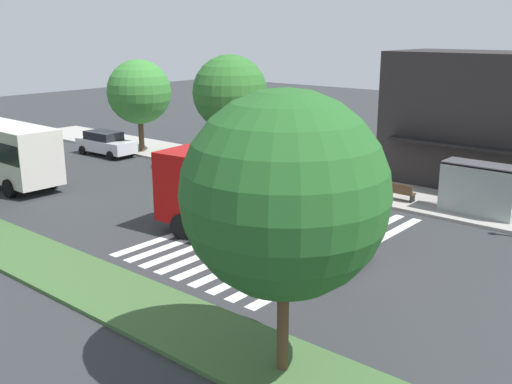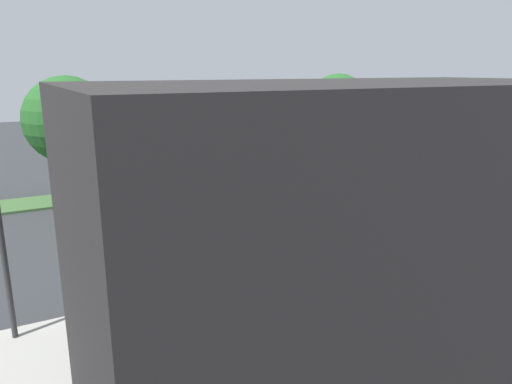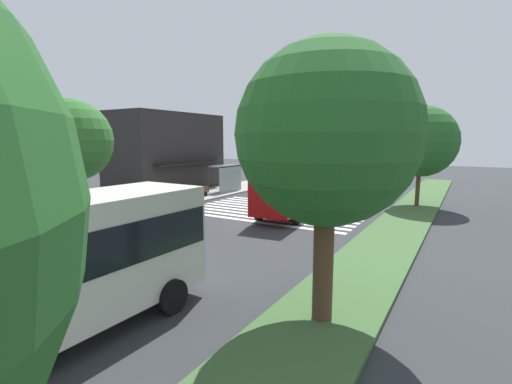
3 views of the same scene
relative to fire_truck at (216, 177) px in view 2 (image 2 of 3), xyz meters
name	(u,v)px [view 2 (image 2 of 3)]	position (x,y,z in m)	size (l,w,h in m)	color
ground_plane	(275,214)	(-2.88, 1.39, -2.09)	(120.00, 120.00, 0.00)	#2D3033
sidewalk	(394,272)	(-2.88, 10.53, -2.02)	(60.00, 4.64, 0.14)	#9E9B93
median_strip	(215,182)	(-2.88, -6.94, -2.02)	(60.00, 3.00, 0.14)	#3D6033
crosswalk	(232,220)	(-0.26, 1.39, -2.08)	(7.65, 12.28, 0.01)	silver
fire_truck	(216,177)	(0.00, 0.00, 0.00)	(9.72, 3.42, 3.79)	#A50C0C
parked_car_mid	(431,210)	(-8.71, 7.01, -1.23)	(4.53, 2.25, 1.66)	#474C51
transit_bus	(435,147)	(-18.59, -1.68, 0.00)	(10.07, 3.02, 3.53)	silver
bus_stop_shelter	(184,258)	(5.32, 9.51, -0.20)	(3.50, 1.40, 2.46)	#4C4C51
bench_near_shelter	(289,272)	(1.32, 9.53, -1.50)	(1.60, 0.50, 0.90)	#4C3823
storefront_building	(351,259)	(3.65, 15.65, 1.68)	(11.25, 6.42, 7.54)	#282626
sidewalk_tree_west	(500,133)	(-10.24, 9.21, 2.84)	(4.64, 4.64, 7.13)	#513823
median_tree_far_west	(421,107)	(-22.47, -6.94, 2.47)	(3.96, 3.96, 6.41)	#513823
median_tree_west	(338,105)	(-13.40, -6.94, 2.99)	(4.72, 4.72, 7.33)	#513823
median_tree_center	(68,120)	(6.39, -6.94, 2.77)	(5.15, 5.15, 7.31)	#513823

